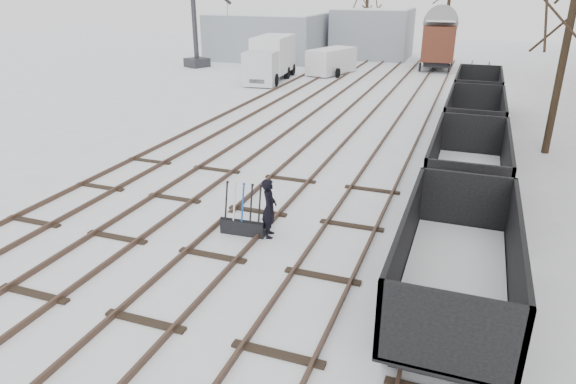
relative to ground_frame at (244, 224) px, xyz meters
The scene contains 17 objects.
ground 1.56m from the ground_frame, 97.89° to the right, with size 120.00×120.00×0.00m, color white.
tracks 12.16m from the ground_frame, 91.00° to the left, with size 13.90×52.00×0.16m.
shed_left 36.96m from the ground_frame, 110.97° to the left, with size 10.00×8.00×4.10m.
shed_right 38.76m from the ground_frame, 96.25° to the left, with size 7.00×6.00×4.50m.
ground_frame is the anchor object (origin of this frame).
worker 0.95m from the ground_frame, ahead, with size 0.62×0.41×1.71m, color black.
freight_wagon_a 6.19m from the ground_frame, 20.03° to the right, with size 2.27×5.69×2.32m.
freight_wagon_b 7.23m from the ground_frame, 36.54° to the left, with size 2.27×5.69×2.32m.
freight_wagon_c 12.17m from the ground_frame, 61.56° to the left, with size 2.27×5.69×2.32m.
freight_wagon_d 18.05m from the ground_frame, 71.29° to the left, with size 2.27×5.69×2.32m.
box_van_wagon 33.10m from the ground_frame, 85.94° to the left, with size 3.07×5.32×3.93m.
lorry 24.94m from the ground_frame, 110.16° to the left, with size 2.67×6.94×3.08m.
panel_van 28.11m from the ground_frame, 100.60° to the left, with size 3.16×4.82×1.96m.
crane 32.38m from the ground_frame, 121.62° to the left, with size 2.19×4.90×8.26m.
tree_near 14.59m from the ground_frame, 52.00° to the left, with size 0.30×0.30×6.80m, color black.
tree_far_left 38.74m from the ground_frame, 97.23° to the left, with size 0.30×0.30×5.42m, color black.
tree_far_right 38.64m from the ground_frame, 86.35° to the left, with size 0.30×0.30×8.07m, color black.
Camera 1 is at (5.91, -10.38, 6.63)m, focal length 32.00 mm.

